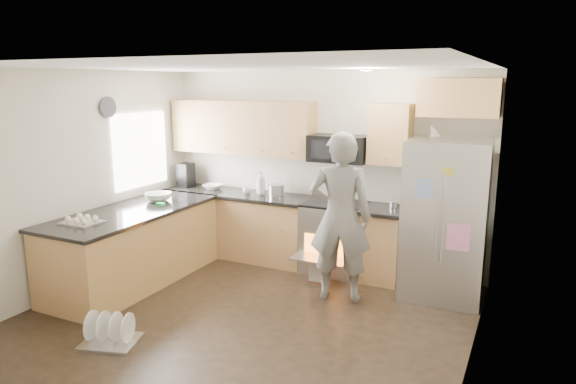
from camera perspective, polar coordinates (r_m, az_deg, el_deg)
The scene contains 8 objects.
ground at distance 5.66m, azimuth -4.66°, elevation -13.63°, with size 4.50×4.50×0.00m, color black.
room_shell at distance 5.19m, azimuth -5.23°, elevation 3.42°, with size 4.54×4.04×2.62m.
back_cabinet_run at distance 7.07m, azimuth -1.70°, elevation -0.05°, with size 4.45×0.64×2.50m.
peninsula at distance 6.67m, azimuth -16.74°, elevation -5.78°, with size 0.96×2.36×1.03m.
stove_range at distance 6.72m, azimuth 5.21°, elevation -3.28°, with size 0.76×0.97×1.79m.
refrigerator at distance 6.08m, azimuth 17.04°, elevation -3.08°, with size 0.92×0.74×1.83m.
person at distance 5.79m, azimuth 5.82°, elevation -2.81°, with size 0.71×0.46×1.94m, color gray.
dish_rack at distance 5.37m, azimuth -19.13°, elevation -14.79°, with size 0.61×0.55×0.32m.
Camera 1 is at (2.63, -4.37, 2.46)m, focal length 32.00 mm.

